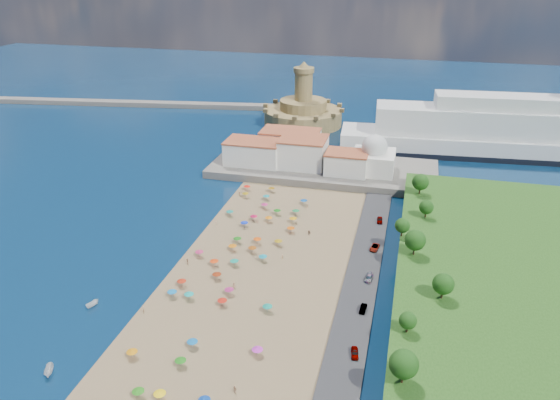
# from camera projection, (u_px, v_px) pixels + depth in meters

# --- Properties ---
(ground) EXTENTS (700.00, 700.00, 0.00)m
(ground) POSITION_uv_depth(u_px,v_px,m) (246.00, 258.00, 158.85)
(ground) COLOR #071938
(ground) RESTS_ON ground
(terrace) EXTENTS (90.00, 36.00, 3.00)m
(terrace) POSITION_uv_depth(u_px,v_px,m) (323.00, 169.00, 220.60)
(terrace) COLOR #59544C
(terrace) RESTS_ON ground
(jetty) EXTENTS (18.00, 70.00, 2.40)m
(jetty) POSITION_uv_depth(u_px,v_px,m) (290.00, 140.00, 256.56)
(jetty) COLOR #59544C
(jetty) RESTS_ON ground
(breakwater) EXTENTS (199.03, 34.77, 2.60)m
(breakwater) POSITION_uv_depth(u_px,v_px,m) (144.00, 104.00, 318.04)
(breakwater) COLOR #59544C
(breakwater) RESTS_ON ground
(waterfront_buildings) EXTENTS (57.00, 29.00, 11.00)m
(waterfront_buildings) POSITION_uv_depth(u_px,v_px,m) (292.00, 151.00, 221.44)
(waterfront_buildings) COLOR silver
(waterfront_buildings) RESTS_ON terrace
(domed_building) EXTENTS (16.00, 16.00, 15.00)m
(domed_building) POSITION_uv_depth(u_px,v_px,m) (374.00, 157.00, 211.33)
(domed_building) COLOR silver
(domed_building) RESTS_ON terrace
(fortress) EXTENTS (40.00, 40.00, 32.40)m
(fortress) POSITION_uv_depth(u_px,v_px,m) (303.00, 112.00, 280.85)
(fortress) COLOR #9F864F
(fortress) RESTS_ON ground
(cruise_ship) EXTENTS (150.27, 33.90, 32.56)m
(cruise_ship) POSITION_uv_depth(u_px,v_px,m) (514.00, 135.00, 235.38)
(cruise_ship) COLOR black
(cruise_ship) RESTS_ON ground
(beach_parasols) EXTENTS (32.02, 116.34, 2.20)m
(beach_parasols) POSITION_uv_depth(u_px,v_px,m) (236.00, 258.00, 154.44)
(beach_parasols) COLOR gray
(beach_parasols) RESTS_ON beach
(beachgoers) EXTENTS (32.56, 94.61, 1.87)m
(beachgoers) POSITION_uv_depth(u_px,v_px,m) (250.00, 247.00, 162.59)
(beachgoers) COLOR tan
(beachgoers) RESTS_ON beach
(moored_boats) EXTENTS (7.31, 27.99, 1.67)m
(moored_boats) POSITION_uv_depth(u_px,v_px,m) (68.00, 342.00, 123.15)
(moored_boats) COLOR white
(moored_boats) RESTS_ON ground
(parked_cars) EXTENTS (2.94, 71.53, 1.44)m
(parked_cars) POSITION_uv_depth(u_px,v_px,m) (371.00, 269.00, 150.68)
(parked_cars) COLOR gray
(parked_cars) RESTS_ON promenade
(hillside_trees) EXTENTS (15.42, 111.91, 7.32)m
(hillside_trees) POSITION_uv_depth(u_px,v_px,m) (418.00, 261.00, 137.62)
(hillside_trees) COLOR #382314
(hillside_trees) RESTS_ON hillside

